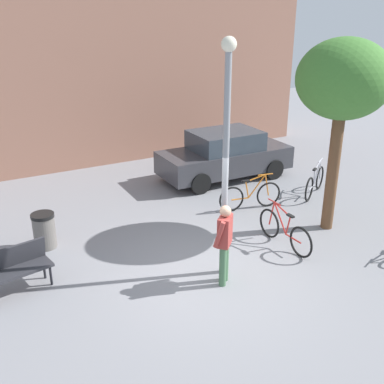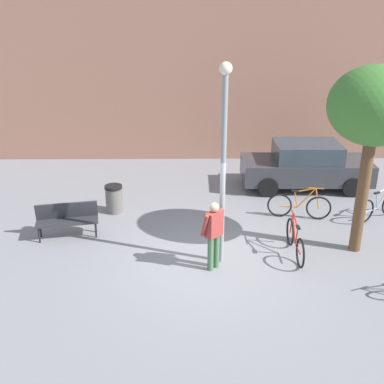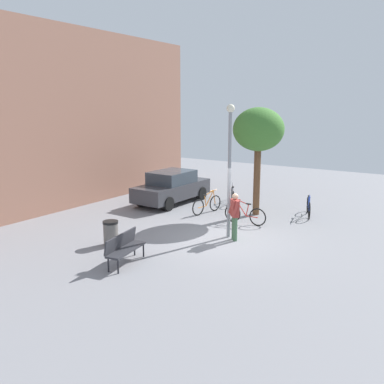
{
  "view_description": "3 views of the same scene",
  "coord_description": "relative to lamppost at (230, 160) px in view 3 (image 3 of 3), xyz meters",
  "views": [
    {
      "loc": [
        -4.32,
        -6.96,
        5.09
      ],
      "look_at": [
        0.12,
        1.06,
        1.45
      ],
      "focal_mm": 43.15,
      "sensor_mm": 36.0,
      "label": 1
    },
    {
      "loc": [
        -0.53,
        -9.76,
        5.75
      ],
      "look_at": [
        -0.42,
        1.66,
        1.12
      ],
      "focal_mm": 43.4,
      "sensor_mm": 36.0,
      "label": 2
    },
    {
      "loc": [
        -12.31,
        -6.81,
        4.64
      ],
      "look_at": [
        0.12,
        1.47,
        1.5
      ],
      "focal_mm": 38.81,
      "sensor_mm": 36.0,
      "label": 3
    }
  ],
  "objects": [
    {
      "name": "trash_bin",
      "position": [
        -2.97,
        2.88,
        -2.35
      ],
      "size": [
        0.52,
        0.52,
        0.83
      ],
      "color": "#66605B",
      "rests_on": "ground_plane"
    },
    {
      "name": "bicycle_silver",
      "position": [
        4.67,
        2.33,
        -2.39
      ],
      "size": [
        1.57,
        0.98,
        0.97
      ],
      "color": "black",
      "rests_on": "ground_plane"
    },
    {
      "name": "bicycle_orange",
      "position": [
        2.42,
        2.39,
        -2.39
      ],
      "size": [
        1.79,
        0.38,
        0.97
      ],
      "color": "black",
      "rests_on": "ground_plane"
    },
    {
      "name": "person_by_lamppost",
      "position": [
        -0.2,
        -0.34,
        -1.81
      ],
      "size": [
        0.58,
        0.57,
        1.67
      ],
      "color": "#47704C",
      "rests_on": "ground_plane"
    },
    {
      "name": "building_facade",
      "position": [
        -0.26,
        8.97,
        1.25
      ],
      "size": [
        17.2,
        2.0,
        8.05
      ],
      "primitive_type": "cube",
      "color": "#9E6B56",
      "rests_on": "ground_plane"
    },
    {
      "name": "parked_car_charcoal",
      "position": [
        3.14,
        4.82,
        -2.0
      ],
      "size": [
        4.22,
        1.86,
        1.55
      ],
      "color": "#38383D",
      "rests_on": "ground_plane"
    },
    {
      "name": "park_bench",
      "position": [
        -3.98,
        1.34,
        -2.23
      ],
      "size": [
        1.66,
        0.76,
        0.92
      ],
      "color": "#2D2D33",
      "rests_on": "ground_plane"
    },
    {
      "name": "plaza_tree",
      "position": [
        3.41,
        0.52,
        0.81
      ],
      "size": [
        2.13,
        2.13,
        4.55
      ],
      "color": "brown",
      "rests_on": "ground_plane"
    },
    {
      "name": "bicycle_red",
      "position": [
        1.83,
        0.27,
        -2.39
      ],
      "size": [
        0.08,
        1.81,
        0.97
      ],
      "color": "black",
      "rests_on": "ground_plane"
    },
    {
      "name": "ground_plane",
      "position": [
        -0.26,
        0.0,
        -2.77
      ],
      "size": [
        36.0,
        36.0,
        0.0
      ],
      "primitive_type": "plane",
      "color": "gray"
    },
    {
      "name": "lamppost",
      "position": [
        0.0,
        0.0,
        0.0
      ],
      "size": [
        0.28,
        0.28,
        4.67
      ],
      "color": "gray",
      "rests_on": "ground_plane"
    },
    {
      "name": "bicycle_blue",
      "position": [
        4.42,
        -1.45,
        -2.39
      ],
      "size": [
        1.7,
        0.71,
        0.97
      ],
      "color": "black",
      "rests_on": "ground_plane"
    }
  ]
}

